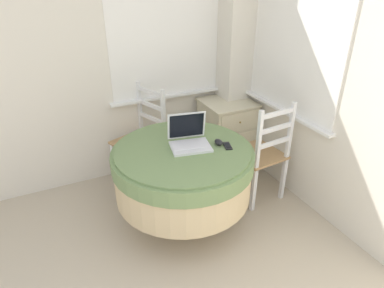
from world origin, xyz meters
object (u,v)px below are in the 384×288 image
(corner_cabinet, at_px, (226,132))
(cell_phone, at_px, (227,146))
(round_dining_table, at_px, (183,169))
(dining_chair_near_right_window, at_px, (261,154))
(laptop, at_px, (189,139))
(dining_chair_near_back_window, at_px, (142,139))
(computer_mouse, at_px, (219,142))

(corner_cabinet, bearing_deg, cell_phone, -121.43)
(round_dining_table, height_order, dining_chair_near_right_window, dining_chair_near_right_window)
(laptop, bearing_deg, dining_chair_near_back_window, 100.46)
(cell_phone, bearing_deg, dining_chair_near_right_window, 19.79)
(dining_chair_near_right_window, bearing_deg, dining_chair_near_back_window, 139.12)
(dining_chair_near_back_window, distance_m, corner_cabinet, 0.92)
(laptop, xyz_separation_m, computer_mouse, (0.21, -0.09, -0.03))
(round_dining_table, xyz_separation_m, corner_cabinet, (0.85, 0.74, -0.19))
(laptop, distance_m, corner_cabinet, 1.14)
(laptop, height_order, dining_chair_near_back_window, laptop)
(computer_mouse, relative_size, dining_chair_near_back_window, 0.09)
(cell_phone, distance_m, corner_cabinet, 1.08)
(dining_chair_near_right_window, xyz_separation_m, corner_cabinet, (0.06, 0.69, -0.10))
(corner_cabinet, bearing_deg, dining_chair_near_back_window, 176.76)
(dining_chair_near_right_window, height_order, corner_cabinet, dining_chair_near_right_window)
(laptop, height_order, corner_cabinet, laptop)
(dining_chair_near_right_window, bearing_deg, cell_phone, -160.21)
(round_dining_table, relative_size, laptop, 3.18)
(round_dining_table, xyz_separation_m, dining_chair_near_right_window, (0.79, 0.05, -0.09))
(laptop, distance_m, dining_chair_near_right_window, 0.79)
(computer_mouse, relative_size, corner_cabinet, 0.12)
(cell_phone, height_order, dining_chair_near_back_window, dining_chair_near_back_window)
(laptop, height_order, dining_chair_near_right_window, laptop)
(corner_cabinet, bearing_deg, computer_mouse, -125.36)
(round_dining_table, xyz_separation_m, dining_chair_near_back_window, (-0.07, 0.80, -0.09))
(round_dining_table, distance_m, computer_mouse, 0.35)
(laptop, height_order, computer_mouse, laptop)
(computer_mouse, height_order, dining_chair_near_right_window, dining_chair_near_right_window)
(round_dining_table, distance_m, dining_chair_near_right_window, 0.79)
(corner_cabinet, bearing_deg, dining_chair_near_right_window, -94.90)
(cell_phone, bearing_deg, laptop, 149.88)
(computer_mouse, relative_size, cell_phone, 0.67)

